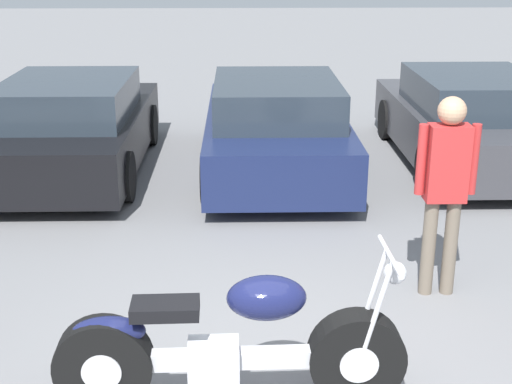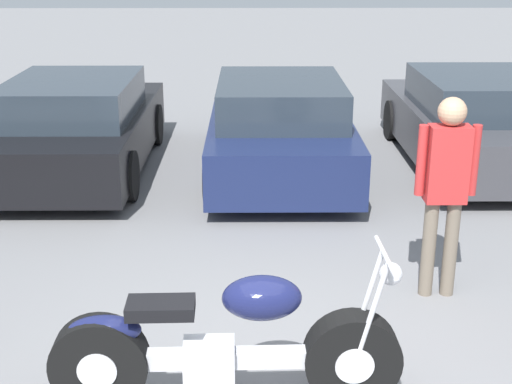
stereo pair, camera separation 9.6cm
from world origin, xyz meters
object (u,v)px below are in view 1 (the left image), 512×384
Objects in this scene: motorcycle at (228,347)px; person_standing at (446,180)px; parked_car_black at (73,127)px; parked_car_dark_grey at (468,120)px; parked_car_navy at (275,128)px.

motorcycle is 2.48m from person_standing.
person_standing is at bearing -42.74° from parked_car_black.
parked_car_black is at bearing -177.28° from parked_car_dark_grey.
person_standing is (-1.44, -3.91, 0.45)m from parked_car_dark_grey.
parked_car_black and parked_car_navy have the same top height.
motorcycle is 6.36m from parked_car_dark_grey.
motorcycle is 1.32× the size of person_standing.
parked_car_black is 5.40m from person_standing.
motorcycle is 5.16m from parked_car_navy.
parked_car_black reaches higher than motorcycle.
motorcycle is at bearing -96.32° from parked_car_navy.
parked_car_navy is 2.72m from parked_car_dark_grey.
person_standing is (1.26, -3.57, 0.45)m from parked_car_navy.
parked_car_black is 5.39m from parked_car_dark_grey.
parked_car_black is 1.00× the size of parked_car_dark_grey.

